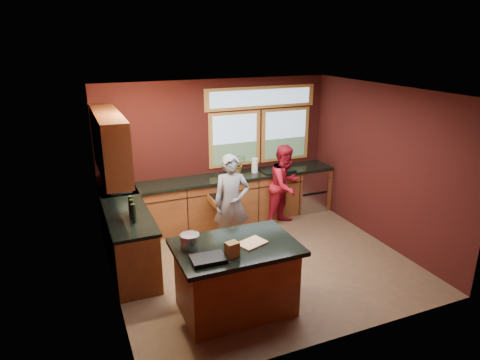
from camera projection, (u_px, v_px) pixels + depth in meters
floor at (261, 262)px, 6.85m from camera, size 4.50×4.50×0.00m
room_shell at (218, 152)px, 6.34m from camera, size 4.52×4.02×2.71m
back_counter at (233, 198)px, 8.26m from camera, size 4.50×0.64×0.93m
left_counter at (127, 235)px, 6.73m from camera, size 0.64×2.30×0.93m
island at (236, 277)px, 5.52m from camera, size 1.55×1.05×0.95m
person_grey at (232, 203)px, 7.05m from camera, size 0.67×0.52×1.64m
person_red at (285, 185)px, 8.02m from camera, size 0.94×0.87×1.55m
microwave at (118, 182)px, 7.26m from camera, size 0.41×0.56×0.30m
potted_plant at (237, 164)px, 8.13m from camera, size 0.35×0.31×0.39m
paper_towel at (255, 165)px, 8.23m from camera, size 0.12×0.12×0.28m
cutting_board at (252, 243)px, 5.39m from camera, size 0.41×0.35×0.02m
stock_pot at (190, 241)px, 5.27m from camera, size 0.24×0.24×0.18m
paper_bag at (232, 249)px, 5.07m from camera, size 0.17×0.15×0.18m
black_tray at (208, 259)px, 4.98m from camera, size 0.41×0.29×0.05m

